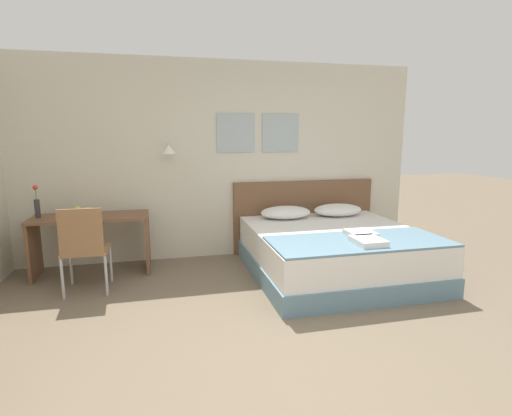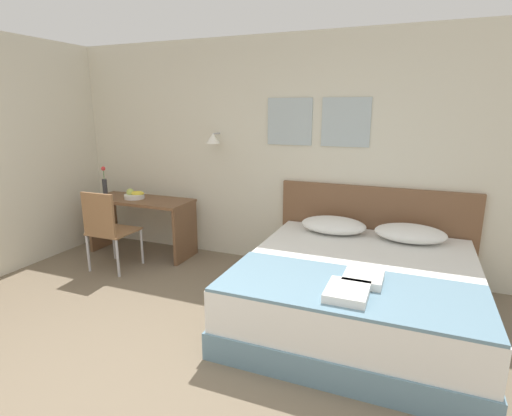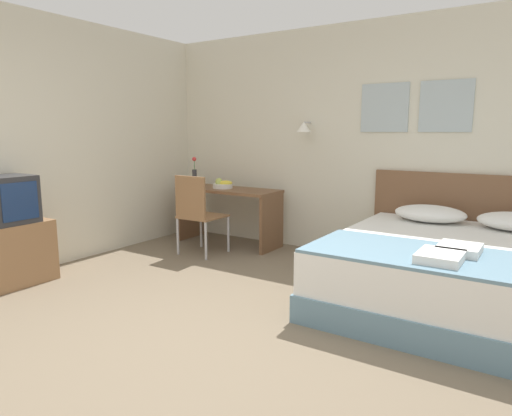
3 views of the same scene
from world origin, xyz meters
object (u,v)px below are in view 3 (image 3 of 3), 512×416
Objects in this scene: desk at (229,204)px; desk_chair at (197,209)px; throw_blanket at (442,257)px; bed at (454,275)px; folded_towel_near_foot at (459,249)px; television at (8,200)px; pillow_left at (430,214)px; tv_stand at (13,254)px; flower_vase at (195,174)px; headboard at (476,225)px; folded_towel_mid_bed at (440,257)px; fruit_bowl at (222,185)px.

desk is 0.65m from desk_chair.
desk is at bearing 155.27° from throw_blanket.
bed is 1.08× the size of throw_blanket.
throw_blanket is (0.00, -0.60, 0.29)m from bed.
folded_towel_near_foot is 3.92m from television.
tv_stand is at bearing -143.07° from pillow_left.
throw_blanket is at bearing 16.69° from television.
bed is at bearing -11.90° from flower_vase.
folded_towel_mid_bed is (0.02, -1.81, 0.10)m from headboard.
television is at bearing 0.00° from tv_stand.
folded_towel_near_foot is at bearing -68.62° from pillow_left.
desk is at bearing 8.60° from fruit_bowl.
throw_blanket reaches higher than bed.
pillow_left is at bearing 36.95° from television.
bed is 3.06m from fruit_bowl.
bed is at bearing 101.15° from folded_towel_near_foot.
tv_stand is at bearing -180.00° from television.
desk is (-2.85, -0.35, 0.01)m from headboard.
flower_vase is 0.57× the size of tv_stand.
flower_vase is at bearing 85.19° from television.
headboard is (0.00, 1.06, 0.24)m from bed.
desk_chair reaches higher than tv_stand.
flower_vase is at bearing 177.65° from fruit_bowl.
throw_blanket is at bearing -90.00° from headboard.
bed is 4.00m from tv_stand.
folded_towel_mid_bed is 0.91× the size of flower_vase.
folded_towel_near_foot is at bearing -18.52° from flower_vase.
desk is 0.26m from fruit_bowl.
throw_blanket is at bearing 16.67° from tv_stand.
folded_towel_mid_bed is at bearing -103.98° from folded_towel_near_foot.
flower_vase is (-3.42, 1.32, 0.31)m from throw_blanket.
flower_vase is at bearing 179.30° from desk.
desk_chair is 0.68m from fruit_bowl.
pillow_left is at bearing 105.81° from throw_blanket.
desk_chair is at bearing 178.77° from bed.
bed is 0.92m from pillow_left.
pillow_left is (-0.38, -0.31, 0.13)m from headboard.
desk_chair is at bearing -160.51° from headboard.
tv_stand reaches higher than throw_blanket.
throw_blanket is 2.02× the size of desk_chair.
television reaches higher than fruit_bowl.
desk_chair is at bearing -88.12° from desk.
pillow_left is 0.72× the size of desk_chair.
bed is 3.01× the size of pillow_left.
headboard is 3.46m from flower_vase.
pillow_left is at bearing 1.14° from fruit_bowl.
bed is 4.04m from television.
television reaches higher than desk_chair.
bed is at bearing -1.23° from desk_chair.
fruit_bowl reaches higher than desk.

